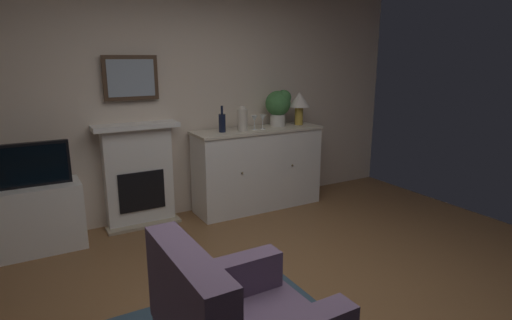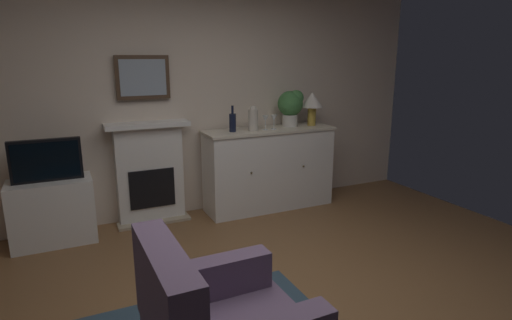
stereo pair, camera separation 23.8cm
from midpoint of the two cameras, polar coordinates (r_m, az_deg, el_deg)
wall_rear at (r=4.71m, az=-8.27°, el=10.14°), size 6.00×0.06×2.93m
fireplace_unit at (r=4.62m, az=-12.92°, el=-1.68°), size 0.87×0.30×1.10m
framed_picture at (r=4.51m, az=-13.75°, el=10.91°), size 0.55×0.04×0.45m
sideboard_cabinet at (r=4.93m, az=3.16°, el=-1.18°), size 1.55×0.49×0.96m
table_lamp at (r=5.09m, az=9.04°, el=7.81°), size 0.26×0.26×0.40m
wine_bottle at (r=4.62m, az=-1.74°, el=5.20°), size 0.08×0.08×0.29m
wine_glass_left at (r=4.73m, az=2.74°, el=5.58°), size 0.07×0.07×0.16m
wine_glass_center at (r=4.78m, az=3.91°, el=5.66°), size 0.07×0.07×0.16m
vase_decorative at (r=4.66m, az=1.08°, el=5.69°), size 0.11×0.11×0.28m
tv_cabinet at (r=4.44m, az=-24.70°, el=-6.44°), size 0.75×0.42×0.63m
tv_set at (r=4.28m, az=-25.39°, el=-0.06°), size 0.62×0.07×0.40m
potted_plant_small at (r=4.99m, az=6.21°, el=7.51°), size 0.30×0.30×0.43m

